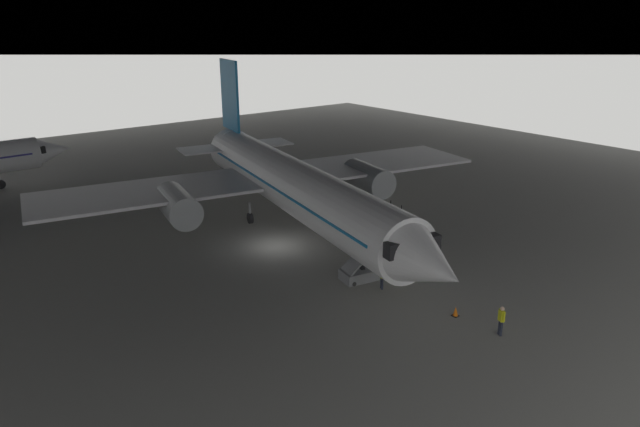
# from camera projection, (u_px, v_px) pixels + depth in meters

# --- Properties ---
(ground_plane) EXTENTS (110.00, 110.00, 0.00)m
(ground_plane) POSITION_uv_depth(u_px,v_px,m) (276.00, 246.00, 43.01)
(ground_plane) COLOR gray
(hangar_structure) EXTENTS (121.00, 99.00, 17.38)m
(hangar_structure) POSITION_uv_depth(u_px,v_px,m) (177.00, 11.00, 47.75)
(hangar_structure) COLOR #4C4F54
(hangar_structure) RESTS_ON ground_plane
(airplane_main) EXTENTS (39.28, 40.15, 12.46)m
(airplane_main) POSITION_uv_depth(u_px,v_px,m) (290.00, 184.00, 45.83)
(airplane_main) COLOR white
(airplane_main) RESTS_ON ground_plane
(boarding_stairs) EXTENTS (4.59, 2.24, 4.87)m
(boarding_stairs) POSITION_uv_depth(u_px,v_px,m) (371.00, 266.00, 37.71)
(boarding_stairs) COLOR slate
(boarding_stairs) RESTS_ON ground_plane
(crew_worker_near_nose) EXTENTS (0.35, 0.51, 1.70)m
(crew_worker_near_nose) POSITION_uv_depth(u_px,v_px,m) (501.00, 319.00, 30.64)
(crew_worker_near_nose) COLOR #232838
(crew_worker_near_nose) RESTS_ON ground_plane
(crew_worker_by_stairs) EXTENTS (0.35, 0.51, 1.55)m
(crew_worker_by_stairs) POSITION_uv_depth(u_px,v_px,m) (382.00, 276.00, 35.96)
(crew_worker_by_stairs) COLOR #232838
(crew_worker_by_stairs) RESTS_ON ground_plane
(traffic_cone_orange) EXTENTS (0.36, 0.36, 0.60)m
(traffic_cone_orange) POSITION_uv_depth(u_px,v_px,m) (456.00, 311.00, 32.82)
(traffic_cone_orange) COLOR black
(traffic_cone_orange) RESTS_ON ground_plane
(baggage_tug) EXTENTS (1.95, 2.49, 0.90)m
(baggage_tug) POSITION_uv_depth(u_px,v_px,m) (307.00, 177.00, 59.88)
(baggage_tug) COLOR yellow
(baggage_tug) RESTS_ON ground_plane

